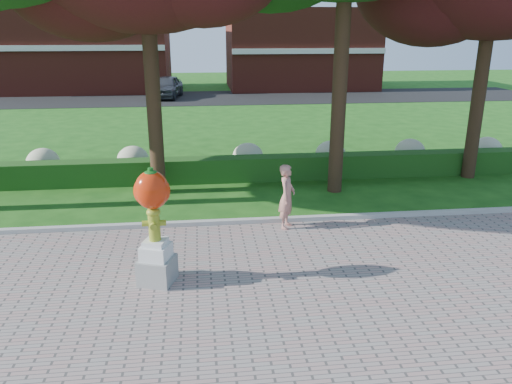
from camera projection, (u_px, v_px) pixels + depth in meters
ground at (238, 280)px, 10.21m from camera, size 100.00×100.00×0.00m
curb at (229, 222)px, 13.02m from camera, size 40.00×0.18×0.15m
lawn_hedge at (221, 169)px, 16.69m from camera, size 24.00×0.70×0.80m
hydrangea_row at (236, 157)px, 17.65m from camera, size 20.10×1.10×0.99m
street at (207, 98)px, 36.62m from camera, size 50.00×8.00×0.02m
building_left at (80, 46)px, 40.10m from camera, size 14.00×8.00×7.00m
building_right at (299, 49)px, 42.16m from camera, size 12.00×8.00×6.40m
hydrant_sculpture at (154, 224)px, 9.66m from camera, size 0.82×0.82×2.38m
woman at (287, 196)px, 12.55m from camera, size 0.61×0.71×1.66m
parked_car at (166, 87)px, 36.42m from camera, size 2.53×4.88×1.59m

